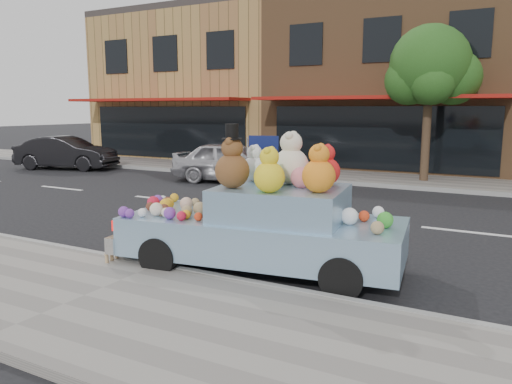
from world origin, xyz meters
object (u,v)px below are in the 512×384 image
Objects in this scene: car_silver at (232,162)px; car_dark at (66,153)px; art_car at (265,221)px; street_tree at (431,72)px.

car_silver is 8.02m from car_dark.
art_car is (13.38, -7.84, 0.12)m from car_dark.
art_car reaches higher than car_dark.
art_car is at bearing -157.17° from car_silver.
street_tree is 11.13m from art_car.
car_dark is at bearing 79.53° from car_silver.
street_tree is at bearing -94.36° from car_dark.
car_dark is (-8.02, -0.10, -0.02)m from car_silver.
street_tree reaches higher than car_silver.
car_silver is at bearing -105.34° from car_dark.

